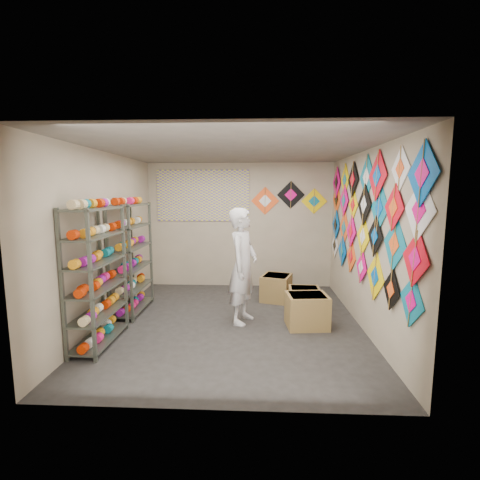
# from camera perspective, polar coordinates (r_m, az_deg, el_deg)

# --- Properties ---
(ground) EXTENTS (4.50, 4.50, 0.00)m
(ground) POSITION_cam_1_polar(r_m,az_deg,el_deg) (5.72, -1.18, -13.42)
(ground) COLOR #262422
(room_walls) EXTENTS (4.50, 4.50, 4.50)m
(room_walls) POSITION_cam_1_polar(r_m,az_deg,el_deg) (5.35, -1.23, 3.22)
(room_walls) COLOR tan
(room_walls) RESTS_ON ground
(shelf_rack_front) EXTENTS (0.40, 1.10, 1.90)m
(shelf_rack_front) POSITION_cam_1_polar(r_m,az_deg,el_deg) (5.09, -22.45, -5.56)
(shelf_rack_front) COLOR #4C5147
(shelf_rack_front) RESTS_ON ground
(shelf_rack_back) EXTENTS (0.40, 1.10, 1.90)m
(shelf_rack_back) POSITION_cam_1_polar(r_m,az_deg,el_deg) (6.26, -17.42, -2.87)
(shelf_rack_back) COLOR #4C5147
(shelf_rack_back) RESTS_ON ground
(string_spools) EXTENTS (0.12, 2.36, 0.12)m
(string_spools) POSITION_cam_1_polar(r_m,az_deg,el_deg) (5.65, -19.71, -3.14)
(string_spools) COLOR #FF1C79
(string_spools) RESTS_ON ground
(kite_wall_display) EXTENTS (0.05, 4.33, 2.04)m
(kite_wall_display) POSITION_cam_1_polar(r_m,az_deg,el_deg) (5.56, 19.61, 3.33)
(kite_wall_display) COLOR #0C708A
(kite_wall_display) RESTS_ON room_walls
(back_wall_kites) EXTENTS (1.63, 0.02, 0.73)m
(back_wall_kites) POSITION_cam_1_polar(r_m,az_deg,el_deg) (7.59, 7.95, 6.70)
(back_wall_kites) COLOR #FF5418
(back_wall_kites) RESTS_ON room_walls
(poster) EXTENTS (2.00, 0.01, 1.10)m
(poster) POSITION_cam_1_polar(r_m,az_deg,el_deg) (7.64, -6.11, 7.26)
(poster) COLOR #664DA8
(poster) RESTS_ON room_walls
(shopkeeper) EXTENTS (0.93, 0.84, 1.84)m
(shopkeeper) POSITION_cam_1_polar(r_m,az_deg,el_deg) (5.52, 0.49, -4.27)
(shopkeeper) COLOR silver
(shopkeeper) RESTS_ON ground
(carton_a) EXTENTS (0.66, 0.57, 0.51)m
(carton_a) POSITION_cam_1_polar(r_m,az_deg,el_deg) (5.58, 10.92, -11.32)
(carton_a) COLOR brown
(carton_a) RESTS_ON ground
(carton_b) EXTENTS (0.55, 0.45, 0.43)m
(carton_b) POSITION_cam_1_polar(r_m,az_deg,el_deg) (6.25, 10.47, -9.61)
(carton_b) COLOR brown
(carton_b) RESTS_ON ground
(carton_c) EXTENTS (0.66, 0.69, 0.50)m
(carton_c) POSITION_cam_1_polar(r_m,az_deg,el_deg) (6.80, 5.97, -7.79)
(carton_c) COLOR brown
(carton_c) RESTS_ON ground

